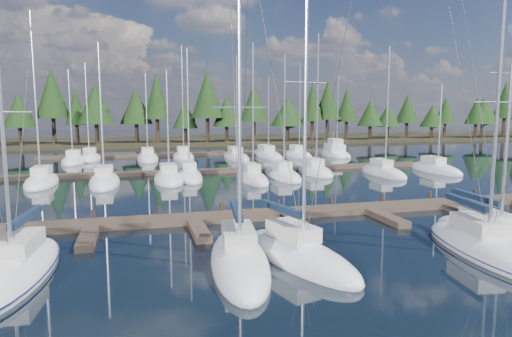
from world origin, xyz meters
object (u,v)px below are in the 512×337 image
object	(u,v)px
front_sailboat_1	(17,271)
motor_yacht_right	(334,153)
front_sailboat_3	(297,255)
front_sailboat_4	(482,247)
front_sailboat_2	(239,260)
main_dock	(286,215)
front_sailboat_5	(493,239)

from	to	relation	value
front_sailboat_1	motor_yacht_right	world-z (taller)	front_sailboat_1
front_sailboat_3	front_sailboat_4	size ratio (longest dim) A/B	1.11
front_sailboat_2	motor_yacht_right	size ratio (longest dim) A/B	1.44
front_sailboat_2	motor_yacht_right	distance (m)	50.78
front_sailboat_3	main_dock	bearing A→B (deg)	74.99
front_sailboat_1	front_sailboat_5	xyz separation A→B (m)	(23.03, -1.35, 0.02)
front_sailboat_1	front_sailboat_3	xyz separation A→B (m)	(12.21, -1.12, 0.03)
front_sailboat_4	front_sailboat_5	xyz separation A→B (m)	(1.56, 0.99, 0.02)
main_dock	front_sailboat_1	bearing A→B (deg)	-154.05
main_dock	front_sailboat_2	bearing A→B (deg)	-121.51
front_sailboat_1	front_sailboat_4	bearing A→B (deg)	-6.23
front_sailboat_1	front_sailboat_2	size ratio (longest dim) A/B	0.97
front_sailboat_4	main_dock	bearing A→B (deg)	127.11
main_dock	front_sailboat_3	xyz separation A→B (m)	(-2.18, -8.13, 0.10)
front_sailboat_1	front_sailboat_4	size ratio (longest dim) A/B	0.94
main_dock	front_sailboat_1	xyz separation A→B (m)	(-14.39, -7.00, 0.07)
main_dock	front_sailboat_4	xyz separation A→B (m)	(7.07, -9.35, 0.08)
front_sailboat_5	motor_yacht_right	world-z (taller)	front_sailboat_5
front_sailboat_2	front_sailboat_3	size ratio (longest dim) A/B	0.87
main_dock	front_sailboat_5	world-z (taller)	front_sailboat_5
front_sailboat_4	motor_yacht_right	world-z (taller)	front_sailboat_4
front_sailboat_2	motor_yacht_right	xyz separation A→B (m)	(25.00, 44.20, 0.20)
front_sailboat_3	front_sailboat_4	xyz separation A→B (m)	(9.25, -1.22, -0.02)
front_sailboat_1	front_sailboat_2	world-z (taller)	front_sailboat_2
front_sailboat_4	motor_yacht_right	bearing A→B (deg)	74.09
main_dock	front_sailboat_1	size ratio (longest dim) A/B	3.48
front_sailboat_3	motor_yacht_right	world-z (taller)	front_sailboat_3
main_dock	front_sailboat_3	world-z (taller)	front_sailboat_3
front_sailboat_4	motor_yacht_right	size ratio (longest dim) A/B	1.49
front_sailboat_3	front_sailboat_5	world-z (taller)	front_sailboat_5
front_sailboat_1	front_sailboat_5	distance (m)	23.07
front_sailboat_2	front_sailboat_4	distance (m)	12.11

